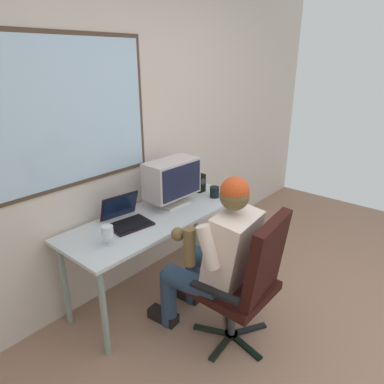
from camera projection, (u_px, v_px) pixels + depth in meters
wall_rear at (129, 134)px, 2.84m from camera, size 5.97×0.08×2.62m
desk at (159, 223)px, 2.85m from camera, size 1.65×0.60×0.71m
office_chair at (249, 277)px, 2.29m from camera, size 0.61×0.57×1.00m
person_seated at (216, 254)px, 2.40m from camera, size 0.56×0.79×1.22m
crt_monitor at (172, 179)px, 2.92m from camera, size 0.48×0.25×0.39m
laptop at (125, 216)px, 2.65m from camera, size 0.35×0.34×0.22m
wine_glass at (108, 233)px, 2.33m from camera, size 0.08×0.08×0.14m
desk_speaker at (200, 183)px, 3.26m from camera, size 0.09×0.08×0.17m
coffee_mug at (215, 192)px, 3.14m from camera, size 0.09×0.09×0.10m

